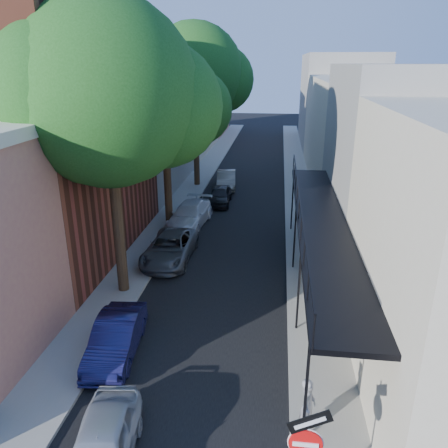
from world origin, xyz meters
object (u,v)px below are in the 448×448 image
(oak_mid, at_px, (172,102))
(oak_far, at_px, (201,74))
(parked_car_b, at_px, (116,338))
(parked_car_d, at_px, (190,215))
(parked_car_f, at_px, (226,180))
(pedestrian, at_px, (308,406))
(sign_post, at_px, (305,448))
(parked_car_c, at_px, (170,248))
(parked_car_e, at_px, (220,195))
(parked_car_a, at_px, (101,448))
(oak_near, at_px, (121,97))

(oak_mid, bearing_deg, oak_far, 89.59)
(parked_car_b, height_order, parked_car_d, parked_car_d)
(parked_car_f, height_order, pedestrian, pedestrian)
(parked_car_d, bearing_deg, sign_post, -65.50)
(sign_post, height_order, oak_mid, oak_mid)
(oak_mid, bearing_deg, pedestrian, -65.45)
(sign_post, distance_m, oak_mid, 19.14)
(sign_post, relative_size, parked_car_c, 0.66)
(parked_car_e, height_order, parked_car_f, parked_car_f)
(parked_car_a, height_order, parked_car_c, parked_car_c)
(pedestrian, bearing_deg, parked_car_f, 22.34)
(parked_car_b, xyz_separation_m, parked_car_f, (1.16, 20.70, 0.03))
(sign_post, distance_m, parked_car_d, 18.19)
(oak_near, xyz_separation_m, pedestrian, (6.77, -6.96, -6.96))
(sign_post, height_order, parked_car_e, sign_post)
(parked_car_c, relative_size, parked_car_e, 1.28)
(oak_far, distance_m, parked_car_f, 7.87)
(oak_far, height_order, parked_car_b, oak_far)
(parked_car_d, distance_m, pedestrian, 16.04)
(sign_post, distance_m, parked_car_e, 22.10)
(parked_car_a, bearing_deg, parked_car_e, 82.47)
(parked_car_a, bearing_deg, parked_car_d, 86.63)
(pedestrian, bearing_deg, oak_near, 54.81)
(parked_car_b, bearing_deg, sign_post, -46.13)
(parked_car_e, xyz_separation_m, parked_car_f, (-0.04, 4.06, 0.05))
(oak_near, height_order, parked_car_e, oak_near)
(pedestrian, bearing_deg, parked_car_a, 119.20)
(parked_car_e, bearing_deg, parked_car_b, -95.12)
(sign_post, relative_size, parked_car_a, 0.81)
(parked_car_a, relative_size, parked_car_c, 0.81)
(oak_far, bearing_deg, parked_car_e, -67.49)
(oak_near, relative_size, parked_car_a, 3.10)
(parked_car_b, relative_size, pedestrian, 2.37)
(parked_car_e, bearing_deg, parked_car_c, -98.37)
(parked_car_c, bearing_deg, parked_car_d, 90.76)
(sign_post, bearing_deg, parked_car_d, 108.51)
(parked_car_f, bearing_deg, parked_car_c, -100.56)
(parked_car_a, xyz_separation_m, parked_car_e, (0.00, 20.87, -0.02))
(oak_far, bearing_deg, parked_car_b, -87.98)
(oak_mid, relative_size, parked_car_e, 2.87)
(parked_car_f, bearing_deg, parked_car_d, -103.40)
(sign_post, xyz_separation_m, parked_car_b, (-5.76, 4.94, -1.41))
(oak_near, relative_size, oak_far, 0.96)
(sign_post, relative_size, parked_car_d, 0.65)
(parked_car_b, bearing_deg, parked_car_d, 84.50)
(parked_car_a, height_order, parked_car_d, parked_car_d)
(parked_car_a, distance_m, parked_car_b, 4.39)
(parked_car_b, xyz_separation_m, parked_car_e, (1.20, 16.64, -0.02))
(parked_car_a, xyz_separation_m, parked_car_b, (-1.20, 4.23, -0.00))
(parked_car_a, height_order, parked_car_b, parked_car_a)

